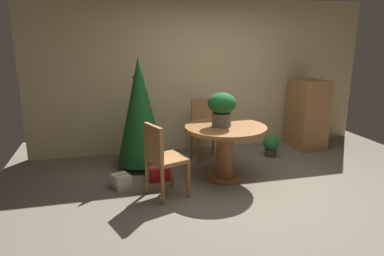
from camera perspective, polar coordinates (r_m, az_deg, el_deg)
The scene contains 12 objects.
ground_plane at distance 4.52m, azimuth 10.03°, elevation -11.12°, with size 6.60×6.60×0.00m, color #756B5B.
back_wall_panel at distance 6.18m, azimuth 2.05°, elevation 8.56°, with size 6.00×0.10×2.60m, color beige.
round_dining_table at distance 4.84m, azimuth 5.48°, elevation -2.14°, with size 1.13×1.13×0.77m.
flower_vase at distance 4.71m, azimuth 4.92°, elevation 3.49°, with size 0.38×0.38×0.46m.
wooden_chair_far at distance 5.75m, azimuth 2.11°, elevation 0.54°, with size 0.43×0.44×0.97m.
wooden_chair_left at distance 4.29m, azimuth -4.97°, elevation -4.57°, with size 0.54×0.56×0.94m.
holiday_tree at distance 5.23m, azimuth -8.56°, elevation 2.79°, with size 0.72×0.72×1.69m.
gift_box_blue at distance 5.61m, azimuth -1.31°, elevation -5.14°, with size 0.27×0.26×0.11m.
gift_box_red at distance 4.95m, azimuth -5.40°, elevation -7.38°, with size 0.29×0.22×0.20m.
gift_box_cream at distance 4.79m, azimuth -11.55°, elevation -8.51°, with size 0.28×0.29×0.18m.
wooden_cabinet at distance 6.59m, azimuth 18.42°, elevation 2.18°, with size 0.54×0.64×1.23m.
potted_plant at distance 6.00m, azimuth 12.83°, elevation -2.66°, with size 0.27×0.27×0.37m.
Camera 1 is at (-1.76, -3.69, 1.94)m, focal length 32.49 mm.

